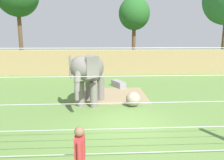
# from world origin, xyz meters

# --- Properties ---
(ground_plane) EXTENTS (120.00, 120.00, 0.00)m
(ground_plane) POSITION_xyz_m (0.00, 0.00, 0.00)
(ground_plane) COLOR #5B7F3D
(dirt_patch) EXTENTS (4.37, 4.15, 0.01)m
(dirt_patch) POSITION_xyz_m (-0.43, 4.77, 0.00)
(dirt_patch) COLOR #937F5B
(dirt_patch) RESTS_ON ground
(embankment_wall) EXTENTS (36.00, 1.80, 2.32)m
(embankment_wall) POSITION_xyz_m (0.00, 13.22, 1.16)
(embankment_wall) COLOR tan
(embankment_wall) RESTS_ON ground
(elephant) EXTENTS (1.98, 3.56, 2.72)m
(elephant) POSITION_xyz_m (-1.71, 2.86, 1.80)
(elephant) COLOR slate
(elephant) RESTS_ON ground
(enrichment_ball) EXTENTS (0.77, 0.77, 0.77)m
(enrichment_ball) POSITION_xyz_m (0.58, 2.40, 0.38)
(enrichment_ball) COLOR gray
(enrichment_ball) RESTS_ON ground
(cable_fence) EXTENTS (9.32, 0.23, 3.44)m
(cable_fence) POSITION_xyz_m (0.00, -3.37, 1.73)
(cable_fence) COLOR brown
(cable_fence) RESTS_ON ground
(zookeeper) EXTENTS (0.23, 0.58, 1.67)m
(zookeeper) POSITION_xyz_m (-1.59, -4.09, 0.93)
(zookeeper) COLOR #232328
(zookeeper) RESTS_ON ground
(feed_trough) EXTENTS (1.01, 1.48, 0.44)m
(feed_trough) POSITION_xyz_m (0.20, 6.99, 0.22)
(feed_trough) COLOR gray
(feed_trough) RESTS_ON ground
(tree_left_of_centre) EXTENTS (3.64, 3.64, 8.23)m
(tree_left_of_centre) POSITION_xyz_m (2.93, 17.81, 6.25)
(tree_left_of_centre) COLOR brown
(tree_left_of_centre) RESTS_ON ground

